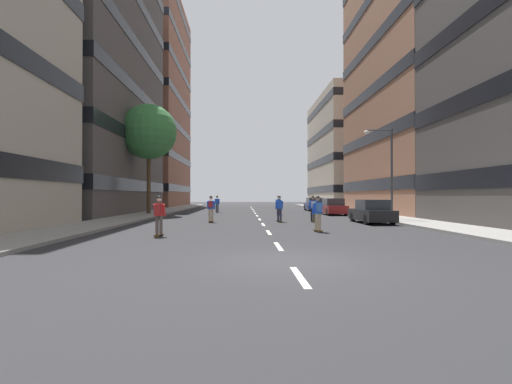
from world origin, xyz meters
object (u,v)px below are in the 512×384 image
at_px(streetlamp_right, 387,163).
at_px(skater_2, 279,207).
at_px(parked_car_mid, 314,205).
at_px(parked_car_far, 333,207).
at_px(skater_0, 278,204).
at_px(skater_5, 313,207).
at_px(skater_6, 217,203).
at_px(parked_car_near, 372,212).
at_px(skater_1, 211,207).
at_px(skater_3, 318,211).
at_px(street_tree_near, 149,132).
at_px(skater_4, 159,213).

bearing_deg(streetlamp_right, skater_2, -168.46).
distance_m(parked_car_mid, streetlamp_right, 17.21).
height_order(parked_car_far, skater_0, skater_0).
relative_size(skater_5, skater_6, 1.00).
height_order(skater_0, skater_5, same).
bearing_deg(parked_car_mid, skater_2, -107.69).
bearing_deg(skater_5, skater_2, 175.77).
xyz_separation_m(parked_car_near, skater_1, (-10.46, 1.20, 0.32)).
height_order(parked_car_near, skater_0, skater_0).
height_order(skater_3, skater_6, same).
bearing_deg(skater_2, skater_6, 109.44).
bearing_deg(street_tree_near, parked_car_far, -1.30).
height_order(skater_5, skater_6, same).
bearing_deg(skater_2, parked_car_far, 57.54).
bearing_deg(streetlamp_right, skater_4, -143.57).
distance_m(skater_2, skater_6, 15.60).
bearing_deg(skater_4, skater_2, 55.06).
distance_m(streetlamp_right, skater_1, 13.10).
bearing_deg(skater_5, street_tree_near, 143.90).
relative_size(parked_car_near, skater_5, 2.47).
distance_m(skater_1, skater_5, 6.86).
bearing_deg(parked_car_near, skater_3, -129.13).
height_order(parked_car_mid, skater_0, skater_0).
bearing_deg(skater_4, parked_car_far, 56.31).
relative_size(street_tree_near, skater_6, 5.65).
height_order(parked_car_mid, skater_1, skater_1).
xyz_separation_m(parked_car_near, parked_car_far, (0.00, 10.54, 0.00)).
distance_m(parked_car_mid, skater_2, 19.27).
relative_size(skater_0, skater_4, 1.00).
height_order(parked_car_near, skater_1, skater_1).
bearing_deg(skater_3, skater_5, 81.45).
xyz_separation_m(streetlamp_right, skater_1, (-12.60, -1.76, -3.12)).
relative_size(skater_0, skater_5, 1.00).
bearing_deg(skater_4, skater_3, 13.58).
height_order(skater_3, skater_5, same).
relative_size(streetlamp_right, skater_5, 3.65).
relative_size(parked_car_far, skater_3, 2.47).
bearing_deg(skater_0, skater_1, -121.22).
bearing_deg(skater_6, skater_5, -63.40).
height_order(parked_car_far, skater_2, skater_2).
height_order(skater_1, skater_6, same).
bearing_deg(parked_car_far, street_tree_near, 178.70).
relative_size(parked_car_mid, street_tree_near, 0.44).
bearing_deg(parked_car_mid, streetlamp_right, -82.73).
distance_m(streetlamp_right, skater_0, 10.61).
bearing_deg(skater_3, skater_0, 91.70).
relative_size(street_tree_near, skater_0, 5.65).
bearing_deg(skater_0, skater_3, -88.30).
distance_m(skater_0, skater_6, 8.45).
distance_m(parked_car_far, streetlamp_right, 8.59).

